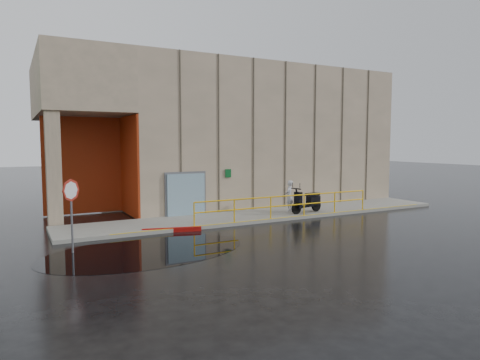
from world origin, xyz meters
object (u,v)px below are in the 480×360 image
object	(u,v)px
scooter	(307,195)
stop_sign	(71,199)
red_curb	(172,230)
person	(289,196)

from	to	relation	value
scooter	stop_sign	xyz separation A→B (m)	(-11.30, -2.27, 0.77)
red_curb	person	bearing A→B (deg)	12.08
stop_sign	scooter	bearing A→B (deg)	-6.79
person	red_curb	bearing A→B (deg)	-25.70
scooter	red_curb	size ratio (longest dim) A/B	0.85
stop_sign	red_curb	bearing A→B (deg)	4.27
person	scooter	bearing A→B (deg)	83.22
person	scooter	world-z (taller)	person
scooter	red_curb	bearing A→B (deg)	175.23
person	scooter	size ratio (longest dim) A/B	0.77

